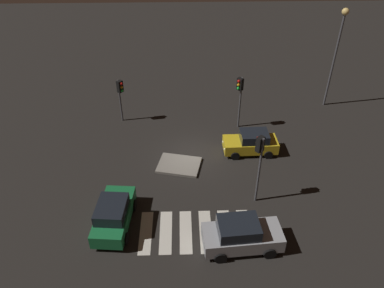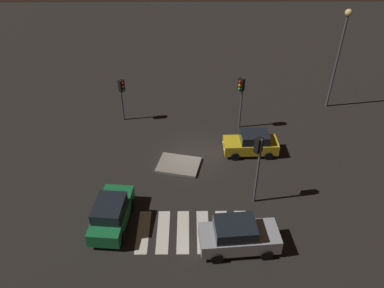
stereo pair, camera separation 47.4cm
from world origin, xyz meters
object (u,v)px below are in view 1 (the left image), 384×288
object	(u,v)px
traffic_light_west	(120,91)
street_lamp	(338,43)
car_silver	(241,235)
traffic_light_east	(259,154)
car_yellow	(251,143)
traffic_island	(179,165)
car_green	(114,214)
traffic_light_north	(240,91)

from	to	relation	value
traffic_light_west	street_lamp	world-z (taller)	street_lamp
car_silver	traffic_light_east	distance (m)	4.74
traffic_light_east	traffic_light_west	bearing A→B (deg)	5.53
car_silver	car_yellow	size ratio (longest dim) A/B	1.12
traffic_island	traffic_light_east	distance (m)	6.82
car_green	car_yellow	distance (m)	11.34
traffic_island	traffic_light_west	world-z (taller)	traffic_light_west
traffic_island	car_silver	world-z (taller)	car_silver
car_silver	traffic_light_east	xyz separation A→B (m)	(1.35, 3.68, 2.67)
traffic_island	car_yellow	bearing A→B (deg)	15.89
car_silver	traffic_light_north	world-z (taller)	traffic_light_north
traffic_island	street_lamp	world-z (taller)	street_lamp
car_green	traffic_light_west	bearing A→B (deg)	9.11
car_silver	street_lamp	size ratio (longest dim) A/B	0.53
car_green	street_lamp	distance (m)	22.09
car_silver	car_yellow	bearing A→B (deg)	73.07
car_green	car_yellow	bearing A→B (deg)	-47.80
traffic_light_east	traffic_light_north	bearing A→B (deg)	-38.73
car_yellow	traffic_light_east	size ratio (longest dim) A/B	0.84
traffic_light_east	car_yellow	bearing A→B (deg)	-45.18
traffic_light_east	car_silver	bearing A→B (deg)	121.03
traffic_island	car_silver	bearing A→B (deg)	-64.65
traffic_island	car_green	distance (m)	6.60
traffic_light_west	traffic_island	bearing A→B (deg)	-11.84
traffic_island	car_yellow	distance (m)	5.53
car_silver	street_lamp	distance (m)	18.75
traffic_island	car_green	xyz separation A→B (m)	(-3.75, -5.37, 0.81)
traffic_light_west	street_lamp	size ratio (longest dim) A/B	0.44
traffic_island	street_lamp	distance (m)	16.35
car_green	street_lamp	bearing A→B (deg)	-45.73
traffic_light_west	traffic_light_north	bearing A→B (deg)	33.64
traffic_island	traffic_light_north	world-z (taller)	traffic_light_north
car_yellow	street_lamp	world-z (taller)	street_lamp
traffic_island	car_silver	size ratio (longest dim) A/B	0.74
traffic_light_west	traffic_light_east	world-z (taller)	traffic_light_east
traffic_island	traffic_light_west	distance (m)	8.08
car_green	traffic_light_west	xyz separation A→B (m)	(-0.83, 11.45, 1.89)
street_lamp	traffic_light_east	bearing A→B (deg)	-124.94
car_yellow	traffic_light_north	distance (m)	4.21
car_yellow	traffic_light_west	xyz separation A→B (m)	(-9.86, 4.58, 1.95)
car_yellow	traffic_light_north	bearing A→B (deg)	-81.88
traffic_light_north	traffic_light_east	bearing A→B (deg)	46.22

